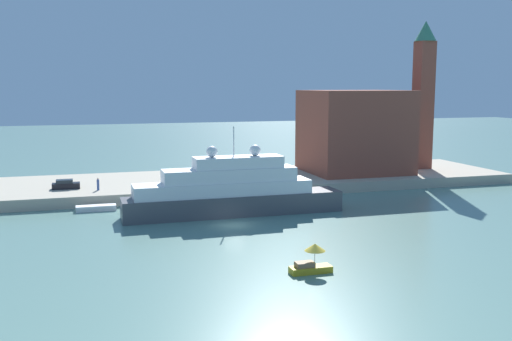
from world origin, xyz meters
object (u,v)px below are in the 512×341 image
Objects in this scene: large_yacht at (231,192)px; small_motorboat at (311,260)px; mooring_bollard at (209,185)px; person_figure at (98,184)px; bell_tower at (423,90)px; parked_car at (66,185)px; harbor_building at (355,131)px; work_barge at (96,208)px.

large_yacht is 25.97m from small_motorboat.
person_figure is at bearing 169.35° from mooring_bollard.
bell_tower reaches higher than mooring_bollard.
small_motorboat is at bearing -87.78° from mooring_bollard.
small_motorboat is at bearing -62.62° from parked_car.
harbor_building is 45.84m from person_figure.
parked_car is (-49.62, -3.52, -6.70)m from harbor_building.
person_figure is (-59.13, -6.79, -13.72)m from bell_tower.
small_motorboat is 0.73× the size of work_barge.
work_barge is 2.94× the size of person_figure.
parked_car is (-21.36, 17.34, -0.85)m from large_yacht.
person_figure reaches higher than mooring_bollard.
person_figure is (-17.73, 40.58, 1.34)m from small_motorboat.
large_yacht is 19.13m from work_barge.
mooring_bollard is (-28.69, -9.22, -6.89)m from harbor_building.
harbor_building reaches higher than small_motorboat.
large_yacht is at bearing -143.57° from harbor_building.
large_yacht is 49.33m from bell_tower.
harbor_building is (45.52, 13.09, 8.60)m from work_barge.
parked_car is 2.20× the size of person_figure.
mooring_bollard reaches higher than work_barge.
bell_tower is at bearing 3.73° from parked_car.
large_yacht is 35.61m from harbor_building.
harbor_building reaches higher than large_yacht.
harbor_building reaches higher than mooring_bollard.
mooring_bollard is (-1.45, 37.52, 0.91)m from small_motorboat.
small_motorboat is at bearing -87.74° from large_yacht.
small_motorboat is 4.66× the size of mooring_bollard.
mooring_bollard is (16.28, -3.06, -0.43)m from person_figure.
harbor_building is 4.22× the size of parked_car.
parked_car is 4.79× the size of mooring_bollard.
harbor_building is at bearing 59.77° from small_motorboat.
bell_tower is 46.20m from mooring_bollard.
small_motorboat is 38.31m from work_barge.
small_motorboat is 37.56m from mooring_bollard.
large_yacht is at bearing -87.88° from mooring_bollard.
person_figure is at bearing 85.40° from work_barge.
bell_tower is 6.73× the size of parked_car.
mooring_bollard is at bearing -167.05° from bell_tower.
large_yacht is at bearing -41.34° from person_figure.
person_figure is (0.56, 6.93, 2.15)m from work_barge.
person_figure reaches higher than work_barge.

